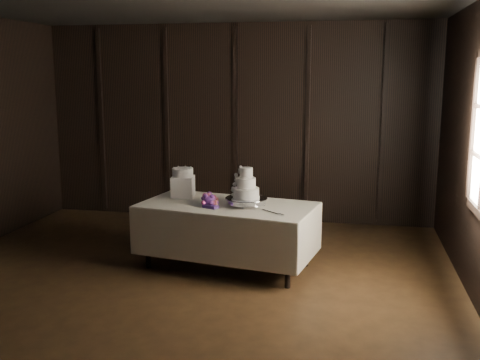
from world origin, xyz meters
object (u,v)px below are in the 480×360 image
at_px(cake_stand, 246,202).
at_px(bouquet, 209,200).
at_px(box_pedestal, 183,186).
at_px(display_table, 227,233).
at_px(small_cake, 183,172).
at_px(wedding_cake, 244,186).

relative_size(cake_stand, bouquet, 1.27).
bearing_deg(box_pedestal, display_table, -25.70).
bearing_deg(small_cake, bouquet, -42.84).
bearing_deg(cake_stand, small_cake, 158.89).
height_order(cake_stand, small_cake, small_cake).
relative_size(display_table, small_cake, 8.39).
height_order(display_table, small_cake, small_cake).
bearing_deg(small_cake, box_pedestal, 0.00).
bearing_deg(cake_stand, bouquet, -170.35).
xyz_separation_m(display_table, bouquet, (-0.19, -0.10, 0.40)).
bearing_deg(small_cake, display_table, -25.70).
distance_m(cake_stand, bouquet, 0.43).
relative_size(box_pedestal, small_cake, 1.02).
height_order(display_table, bouquet, bouquet).
bearing_deg(display_table, wedding_cake, -1.95).
bearing_deg(bouquet, wedding_cake, 8.19).
height_order(display_table, wedding_cake, wedding_cake).
height_order(cake_stand, wedding_cake, wedding_cake).
height_order(cake_stand, bouquet, bouquet).
distance_m(wedding_cake, small_cake, 0.90).
relative_size(wedding_cake, small_cake, 1.37).
bearing_deg(wedding_cake, cake_stand, 26.53).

